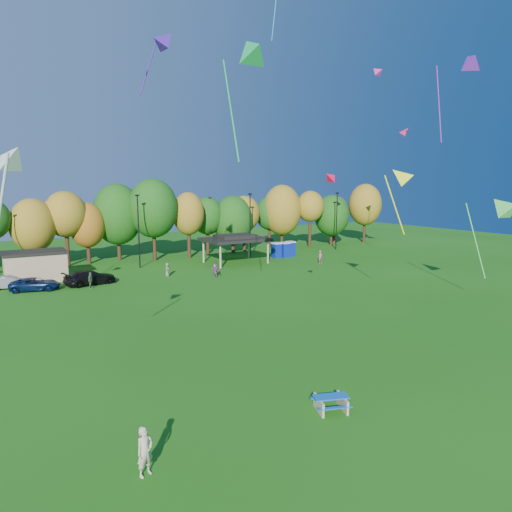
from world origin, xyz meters
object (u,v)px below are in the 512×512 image
kite_flyer (145,451)px  car_b (10,282)px  porta_potties (284,249)px  car_d (90,277)px  car_c (35,284)px  picnic_table (331,402)px

kite_flyer → car_b: size_ratio=0.47×
porta_potties → car_d: (-27.72, -4.84, -0.34)m
car_b → car_c: bearing=-129.3°
picnic_table → car_b: size_ratio=0.51×
car_d → car_b: bearing=63.3°
porta_potties → kite_flyer: size_ratio=2.05×
kite_flyer → car_b: (-2.36, 36.06, -0.28)m
picnic_table → car_b: bearing=127.3°
porta_potties → car_b: bearing=-175.8°
car_c → picnic_table: bearing=-150.9°
car_b → kite_flyer: bearing=-167.9°
car_c → car_d: bearing=-76.2°
car_c → porta_potties: bearing=-67.7°
picnic_table → car_b: (-11.10, 35.80, 0.23)m
picnic_table → car_d: 33.78m
picnic_table → kite_flyer: (-8.75, -0.26, 0.51)m
kite_flyer → car_d: size_ratio=0.35×
car_b → porta_potties: bearing=-77.3°
car_c → car_b: bearing=56.3°
car_b → car_c: size_ratio=0.84×
picnic_table → car_d: bearing=116.7°
picnic_table → car_d: car_d is taller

